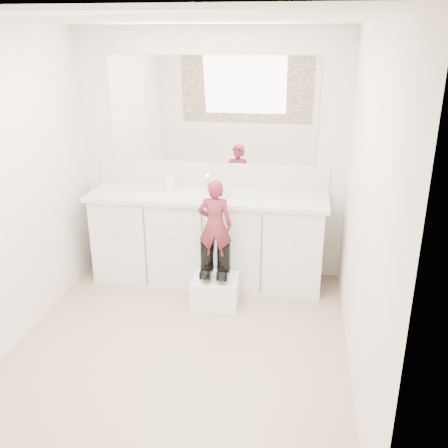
# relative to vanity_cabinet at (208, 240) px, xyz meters

# --- Properties ---
(floor) EXTENTS (3.00, 3.00, 0.00)m
(floor) POSITION_rel_vanity_cabinet_xyz_m (0.00, -1.23, -0.42)
(floor) COLOR #967A62
(floor) RESTS_ON ground
(ceiling) EXTENTS (3.00, 3.00, 0.00)m
(ceiling) POSITION_rel_vanity_cabinet_xyz_m (0.00, -1.23, 1.97)
(ceiling) COLOR white
(ceiling) RESTS_ON wall_back
(wall_back) EXTENTS (2.60, 0.00, 2.60)m
(wall_back) POSITION_rel_vanity_cabinet_xyz_m (0.00, 0.27, 0.77)
(wall_back) COLOR beige
(wall_back) RESTS_ON floor
(wall_front) EXTENTS (2.60, 0.00, 2.60)m
(wall_front) POSITION_rel_vanity_cabinet_xyz_m (0.00, -2.73, 0.77)
(wall_front) COLOR beige
(wall_front) RESTS_ON floor
(wall_left) EXTENTS (0.00, 3.00, 3.00)m
(wall_left) POSITION_rel_vanity_cabinet_xyz_m (-1.30, -1.23, 0.78)
(wall_left) COLOR beige
(wall_left) RESTS_ON floor
(wall_right) EXTENTS (0.00, 3.00, 3.00)m
(wall_right) POSITION_rel_vanity_cabinet_xyz_m (1.30, -1.23, 0.78)
(wall_right) COLOR beige
(wall_right) RESTS_ON floor
(vanity_cabinet) EXTENTS (2.20, 0.55, 0.85)m
(vanity_cabinet) POSITION_rel_vanity_cabinet_xyz_m (0.00, 0.00, 0.00)
(vanity_cabinet) COLOR silver
(vanity_cabinet) RESTS_ON floor
(countertop) EXTENTS (2.28, 0.58, 0.04)m
(countertop) POSITION_rel_vanity_cabinet_xyz_m (0.00, -0.01, 0.45)
(countertop) COLOR beige
(countertop) RESTS_ON vanity_cabinet
(backsplash) EXTENTS (2.28, 0.03, 0.25)m
(backsplash) POSITION_rel_vanity_cabinet_xyz_m (0.00, 0.26, 0.59)
(backsplash) COLOR beige
(backsplash) RESTS_ON countertop
(mirror) EXTENTS (2.00, 0.02, 1.00)m
(mirror) POSITION_rel_vanity_cabinet_xyz_m (0.00, 0.26, 1.22)
(mirror) COLOR white
(mirror) RESTS_ON wall_back
(dot_panel) EXTENTS (2.00, 0.01, 1.20)m
(dot_panel) POSITION_rel_vanity_cabinet_xyz_m (0.00, -2.71, 1.22)
(dot_panel) COLOR #472819
(dot_panel) RESTS_ON wall_front
(faucet) EXTENTS (0.08, 0.08, 0.10)m
(faucet) POSITION_rel_vanity_cabinet_xyz_m (0.00, 0.15, 0.52)
(faucet) COLOR silver
(faucet) RESTS_ON countertop
(cup) EXTENTS (0.10, 0.10, 0.09)m
(cup) POSITION_rel_vanity_cabinet_xyz_m (0.19, -0.03, 0.51)
(cup) COLOR beige
(cup) RESTS_ON countertop
(soap_bottle) EXTENTS (0.11, 0.12, 0.20)m
(soap_bottle) POSITION_rel_vanity_cabinet_xyz_m (-0.38, 0.08, 0.57)
(soap_bottle) COLOR white
(soap_bottle) RESTS_ON countertop
(step_stool) EXTENTS (0.42, 0.35, 0.26)m
(step_stool) POSITION_rel_vanity_cabinet_xyz_m (0.16, -0.48, -0.29)
(step_stool) COLOR white
(step_stool) RESTS_ON floor
(boot_left) EXTENTS (0.13, 0.23, 0.34)m
(boot_left) POSITION_rel_vanity_cabinet_xyz_m (0.08, -0.48, 0.01)
(boot_left) COLOR black
(boot_left) RESTS_ON step_stool
(boot_right) EXTENTS (0.13, 0.23, 0.34)m
(boot_right) POSITION_rel_vanity_cabinet_xyz_m (0.23, -0.48, 0.01)
(boot_right) COLOR black
(boot_right) RESTS_ON step_stool
(toddler) EXTENTS (0.30, 0.20, 0.81)m
(toddler) POSITION_rel_vanity_cabinet_xyz_m (0.16, -0.48, 0.34)
(toddler) COLOR #A23243
(toddler) RESTS_ON step_stool
(toothbrush) EXTENTS (0.14, 0.02, 0.06)m
(toothbrush) POSITION_rel_vanity_cabinet_xyz_m (0.23, -0.48, 0.49)
(toothbrush) COLOR #DD5683
(toothbrush) RESTS_ON toddler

